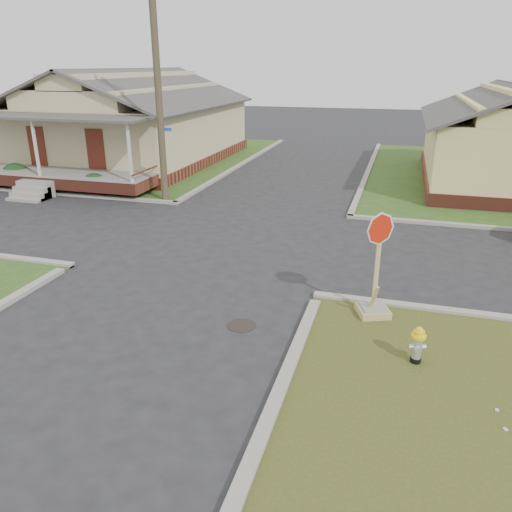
# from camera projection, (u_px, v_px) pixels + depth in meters

# --- Properties ---
(ground) EXTENTS (120.00, 120.00, 0.00)m
(ground) POSITION_uv_depth(u_px,v_px,m) (162.00, 304.00, 12.13)
(ground) COLOR #242426
(ground) RESTS_ON ground
(verge_far_left) EXTENTS (19.00, 19.00, 0.05)m
(verge_far_left) POSITION_uv_depth(u_px,v_px,m) (103.00, 156.00, 31.64)
(verge_far_left) COLOR #2A4F1C
(verge_far_left) RESTS_ON ground
(curbs) EXTENTS (80.00, 40.00, 0.12)m
(curbs) POSITION_uv_depth(u_px,v_px,m) (229.00, 239.00, 16.61)
(curbs) COLOR gray
(curbs) RESTS_ON ground
(manhole) EXTENTS (0.64, 0.64, 0.01)m
(manhole) POSITION_uv_depth(u_px,v_px,m) (242.00, 325.00, 11.11)
(manhole) COLOR black
(manhole) RESTS_ON ground
(corner_house) EXTENTS (10.10, 15.50, 5.30)m
(corner_house) POSITION_uv_depth(u_px,v_px,m) (131.00, 123.00, 28.87)
(corner_house) COLOR brown
(corner_house) RESTS_ON ground
(side_house_yellow) EXTENTS (7.60, 11.60, 4.70)m
(side_house_yellow) POSITION_uv_depth(u_px,v_px,m) (508.00, 138.00, 23.53)
(side_house_yellow) COLOR brown
(side_house_yellow) RESTS_ON ground
(utility_pole) EXTENTS (1.80, 0.28, 9.00)m
(utility_pole) POSITION_uv_depth(u_px,v_px,m) (158.00, 86.00, 19.53)
(utility_pole) COLOR #483C29
(utility_pole) RESTS_ON ground
(fire_hydrant) EXTENTS (0.29, 0.29, 0.77)m
(fire_hydrant) POSITION_uv_depth(u_px,v_px,m) (418.00, 343.00, 9.52)
(fire_hydrant) COLOR black
(fire_hydrant) RESTS_ON ground
(stop_sign) EXTENTS (0.70, 0.68, 2.46)m
(stop_sign) POSITION_uv_depth(u_px,v_px,m) (374.00, 293.00, 11.32)
(stop_sign) COLOR tan
(stop_sign) RESTS_ON ground
(hedge_left) EXTENTS (1.39, 1.14, 1.06)m
(hedge_left) POSITION_uv_depth(u_px,v_px,m) (16.00, 174.00, 23.67)
(hedge_left) COLOR black
(hedge_left) RESTS_ON verge_far_left
(hedge_right) EXTENTS (1.27, 1.04, 0.97)m
(hedge_right) POSITION_uv_depth(u_px,v_px,m) (95.00, 183.00, 22.09)
(hedge_right) COLOR black
(hedge_right) RESTS_ON verge_far_left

